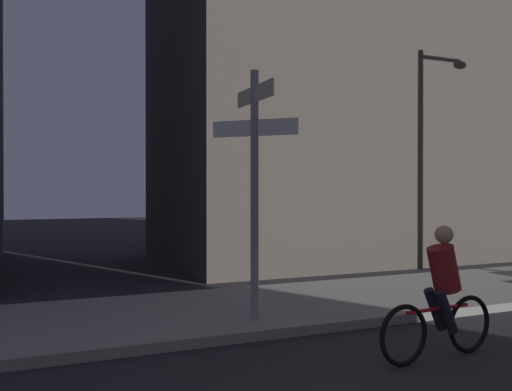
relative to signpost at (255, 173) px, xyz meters
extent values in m
cube|color=gray|center=(-1.10, 0.96, -2.22)|extent=(40.00, 3.25, 0.14)
cylinder|color=gray|center=(0.00, 0.00, -0.32)|extent=(0.12, 0.12, 3.66)
cube|color=beige|center=(0.00, 0.00, 1.16)|extent=(0.03, 1.27, 0.24)
cube|color=white|center=(0.00, 0.00, 0.66)|extent=(0.97, 0.97, 0.24)
torus|color=black|center=(0.89, -2.28, -1.93)|extent=(0.72, 0.13, 0.72)
torus|color=black|center=(1.99, -2.18, -1.93)|extent=(0.72, 0.13, 0.72)
cylinder|color=red|center=(1.44, -2.23, -1.68)|extent=(1.00, 0.13, 0.04)
cylinder|color=maroon|center=(1.54, -2.22, -1.21)|extent=(0.48, 0.36, 0.61)
sphere|color=tan|center=(1.54, -2.22, -0.79)|extent=(0.22, 0.22, 0.22)
cylinder|color=black|center=(1.50, -2.32, -1.71)|extent=(0.35, 0.15, 0.55)
cylinder|color=black|center=(1.48, -2.14, -1.71)|extent=(0.35, 0.15, 0.55)
camera|label=1|loc=(-3.19, -7.35, -0.26)|focal=38.26mm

